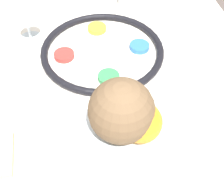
{
  "coord_description": "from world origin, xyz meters",
  "views": [
    {
      "loc": [
        0.45,
        -0.05,
        1.34
      ],
      "look_at": [
        -0.04,
        0.04,
        0.8
      ],
      "focal_mm": 50.0,
      "sensor_mm": 36.0,
      "label": 1
    }
  ],
  "objects_px": {
    "seder_plate": "(102,51)",
    "wine_glass": "(25,15)",
    "fruit_stand": "(126,144)",
    "orange_fruit": "(141,122)",
    "coconut": "(121,111)"
  },
  "relations": [
    {
      "from": "seder_plate",
      "to": "wine_glass",
      "type": "height_order",
      "value": "wine_glass"
    },
    {
      "from": "orange_fruit",
      "to": "coconut",
      "type": "bearing_deg",
      "value": -114.25
    },
    {
      "from": "fruit_stand",
      "to": "orange_fruit",
      "type": "relative_size",
      "value": 2.65
    },
    {
      "from": "seder_plate",
      "to": "coconut",
      "type": "bearing_deg",
      "value": -2.71
    },
    {
      "from": "wine_glass",
      "to": "seder_plate",
      "type": "bearing_deg",
      "value": 60.79
    },
    {
      "from": "wine_glass",
      "to": "coconut",
      "type": "height_order",
      "value": "coconut"
    },
    {
      "from": "wine_glass",
      "to": "fruit_stand",
      "type": "height_order",
      "value": "wine_glass"
    },
    {
      "from": "fruit_stand",
      "to": "coconut",
      "type": "xyz_separation_m",
      "value": [
        -0.01,
        -0.01,
        0.08
      ]
    },
    {
      "from": "seder_plate",
      "to": "fruit_stand",
      "type": "distance_m",
      "value": 0.36
    },
    {
      "from": "seder_plate",
      "to": "fruit_stand",
      "type": "xyz_separation_m",
      "value": [
        0.35,
        -0.01,
        0.07
      ]
    },
    {
      "from": "seder_plate",
      "to": "fruit_stand",
      "type": "bearing_deg",
      "value": -1.23
    },
    {
      "from": "orange_fruit",
      "to": "fruit_stand",
      "type": "bearing_deg",
      "value": -90.05
    },
    {
      "from": "seder_plate",
      "to": "orange_fruit",
      "type": "bearing_deg",
      "value": 2.64
    },
    {
      "from": "seder_plate",
      "to": "wine_glass",
      "type": "xyz_separation_m",
      "value": [
        -0.11,
        -0.2,
        0.07
      ]
    },
    {
      "from": "seder_plate",
      "to": "fruit_stand",
      "type": "height_order",
      "value": "fruit_stand"
    }
  ]
}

